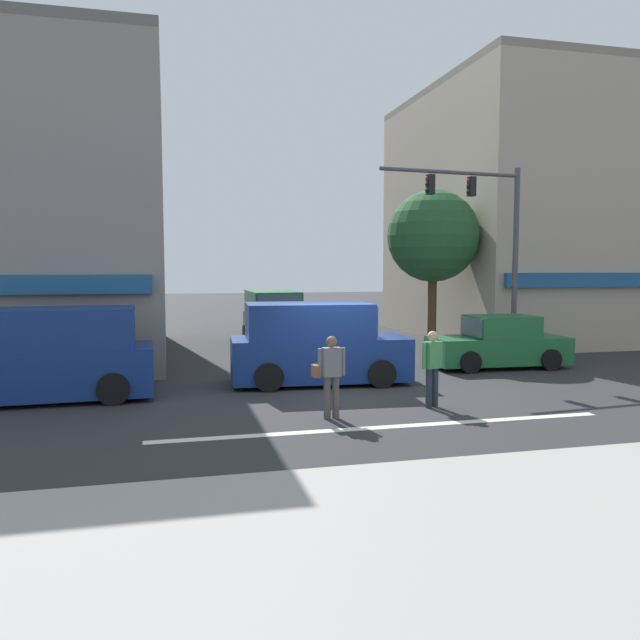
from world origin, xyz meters
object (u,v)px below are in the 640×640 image
(van_waiting_far, at_px, (273,320))
(pedestrian_mid_crossing, at_px, (330,372))
(street_tree, at_px, (433,237))
(sedan_crossing_rightbound, at_px, (498,344))
(van_approaching_near, at_px, (316,345))
(traffic_light_mast, at_px, (490,231))
(utility_pole_far_right, at_px, (474,240))
(van_crossing_center, at_px, (53,357))
(pedestrian_far_side, at_px, (432,364))
(utility_pole_near_left, at_px, (40,213))

(van_waiting_far, height_order, pedestrian_mid_crossing, van_waiting_far)
(street_tree, bearing_deg, sedan_crossing_rightbound, -84.12)
(sedan_crossing_rightbound, distance_m, van_approaching_near, 6.12)
(van_approaching_near, bearing_deg, traffic_light_mast, 20.15)
(utility_pole_far_right, xyz_separation_m, van_crossing_center, (-15.01, -8.61, -3.16))
(street_tree, distance_m, van_approaching_near, 8.25)
(traffic_light_mast, height_order, sedan_crossing_rightbound, traffic_light_mast)
(sedan_crossing_rightbound, bearing_deg, street_tree, 95.88)
(traffic_light_mast, bearing_deg, van_crossing_center, -167.07)
(sedan_crossing_rightbound, xyz_separation_m, pedestrian_far_side, (-4.21, -4.57, 0.24))
(traffic_light_mast, relative_size, van_crossing_center, 1.33)
(street_tree, bearing_deg, utility_pole_near_left, -164.74)
(street_tree, xyz_separation_m, van_approaching_near, (-5.58, -5.19, -3.14))
(utility_pole_near_left, bearing_deg, van_approaching_near, -14.54)
(van_waiting_far, bearing_deg, traffic_light_mast, -45.25)
(van_approaching_near, xyz_separation_m, pedestrian_mid_crossing, (-0.62, -3.81, -0.05))
(utility_pole_far_right, xyz_separation_m, pedestrian_far_side, (-6.91, -11.37, -3.22))
(street_tree, distance_m, traffic_light_mast, 2.98)
(van_crossing_center, bearing_deg, sedan_crossing_rightbound, 8.37)
(van_waiting_far, bearing_deg, van_crossing_center, -126.61)
(utility_pole_near_left, bearing_deg, pedestrian_far_side, -30.68)
(sedan_crossing_rightbound, distance_m, van_waiting_far, 9.10)
(pedestrian_far_side, bearing_deg, street_tree, 66.03)
(street_tree, xyz_separation_m, van_waiting_far, (-5.31, 3.09, -3.14))
(sedan_crossing_rightbound, bearing_deg, utility_pole_near_left, 177.44)
(traffic_light_mast, height_order, pedestrian_far_side, traffic_light_mast)
(van_waiting_far, relative_size, pedestrian_far_side, 2.76)
(utility_pole_near_left, height_order, pedestrian_far_side, utility_pole_near_left)
(utility_pole_near_left, bearing_deg, sedan_crossing_rightbound, -2.56)
(van_approaching_near, relative_size, van_crossing_center, 1.01)
(utility_pole_near_left, relative_size, utility_pole_far_right, 1.06)
(utility_pole_near_left, xyz_separation_m, pedestrian_mid_crossing, (6.28, -5.60, -3.48))
(utility_pole_far_right, xyz_separation_m, traffic_light_mast, (-2.47, -5.73, 0.01))
(sedan_crossing_rightbound, distance_m, van_crossing_center, 12.45)
(utility_pole_near_left, distance_m, pedestrian_far_side, 10.67)
(utility_pole_near_left, relative_size, traffic_light_mast, 1.38)
(van_waiting_far, xyz_separation_m, van_crossing_center, (-6.60, -8.88, 0.00))
(utility_pole_near_left, distance_m, traffic_light_mast, 13.13)
(van_waiting_far, distance_m, pedestrian_mid_crossing, 12.12)
(utility_pole_far_right, relative_size, traffic_light_mast, 1.30)
(street_tree, height_order, utility_pole_near_left, utility_pole_near_left)
(utility_pole_near_left, height_order, utility_pole_far_right, utility_pole_near_left)
(street_tree, height_order, van_crossing_center, street_tree)
(utility_pole_near_left, distance_m, pedestrian_mid_crossing, 9.10)
(utility_pole_far_right, height_order, van_crossing_center, utility_pole_far_right)
(utility_pole_far_right, xyz_separation_m, van_approaching_near, (-8.68, -8.01, -3.16))
(utility_pole_near_left, xyz_separation_m, van_crossing_center, (0.57, -2.39, -3.43))
(street_tree, height_order, utility_pole_far_right, utility_pole_far_right)
(van_waiting_far, xyz_separation_m, van_approaching_near, (-0.27, -8.28, 0.00))
(van_approaching_near, bearing_deg, street_tree, 42.94)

